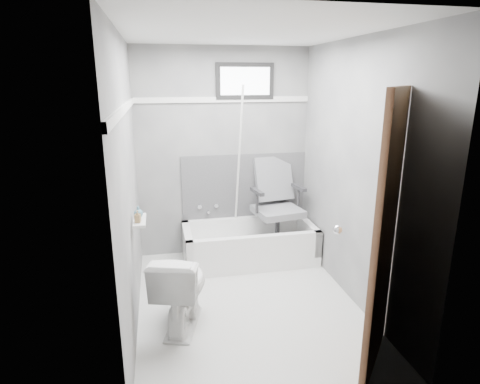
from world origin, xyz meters
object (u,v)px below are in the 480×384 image
object	(u,v)px
soap_bottle_b	(138,212)
toilet	(181,288)
door	(447,253)
soap_bottle_a	(138,216)
office_chair	(278,205)
bathtub	(249,243)

from	to	relation	value
soap_bottle_b	toilet	bearing A→B (deg)	-39.85
door	soap_bottle_a	xyz separation A→B (m)	(-1.92, 1.20, -0.03)
office_chair	soap_bottle_b	size ratio (longest dim) A/B	10.44
bathtub	office_chair	size ratio (longest dim) A/B	1.44
bathtub	office_chair	bearing A→B (deg)	8.13
bathtub	soap_bottle_b	distance (m)	1.64
soap_bottle_a	door	bearing A→B (deg)	-32.10
office_chair	soap_bottle_a	distance (m)	1.88
toilet	bathtub	bearing A→B (deg)	-110.35
office_chair	soap_bottle_b	distance (m)	1.80
door	soap_bottle_a	world-z (taller)	door
toilet	soap_bottle_b	distance (m)	0.74
door	bathtub	bearing A→B (deg)	108.75
office_chair	door	size ratio (longest dim) A/B	0.52
toilet	door	bearing A→B (deg)	162.58
office_chair	toilet	distance (m)	1.71
bathtub	soap_bottle_b	bearing A→B (deg)	-143.51
toilet	soap_bottle_a	distance (m)	0.71
bathtub	door	world-z (taller)	door
door	soap_bottle_b	distance (m)	2.34
bathtub	toilet	size ratio (longest dim) A/B	2.13
door	soap_bottle_b	world-z (taller)	door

